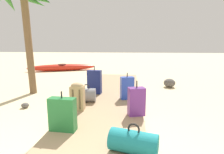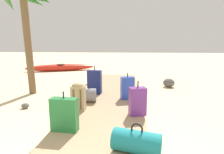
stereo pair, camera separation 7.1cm
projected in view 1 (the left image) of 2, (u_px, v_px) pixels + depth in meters
The scene contains 13 objects.
ground_plane at pixel (107, 107), 4.32m from camera, with size 60.00×60.00×0.00m, color beige.
boardwalk at pixel (111, 97), 5.03m from camera, with size 1.62×7.31×0.08m, color tan.
suitcase_green at pixel (63, 114), 2.95m from camera, with size 0.45×0.20×0.67m.
backpack_tan at pixel (77, 96), 3.89m from camera, with size 0.30×0.24×0.61m.
suitcase_purple at pixel (136, 101), 3.60m from camera, with size 0.37×0.27×0.71m.
suitcase_blue at pixel (127, 88), 4.70m from camera, with size 0.38×0.28×0.70m.
duffel_bag_grey at pixel (87, 95), 4.48m from camera, with size 0.50×0.40×0.45m.
suitcase_navy at pixel (95, 82), 5.21m from camera, with size 0.41×0.22×0.82m.
duffel_bag_teal at pixel (133, 142), 2.35m from camera, with size 0.69×0.45×0.41m.
palm_tree_near_left at pixel (25, 1), 5.05m from camera, with size 1.60×1.78×3.32m.
kayak at pixel (62, 67), 10.38m from camera, with size 3.80×2.05×0.39m.
rock_left_far at pixel (25, 105), 4.29m from camera, with size 0.17×0.18×0.12m, color #5B5651.
rock_right_mid at pixel (169, 83), 6.36m from camera, with size 0.40×0.40×0.31m, color #5B5651.
Camera 1 is at (0.54, -1.16, 1.50)m, focal length 28.66 mm.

